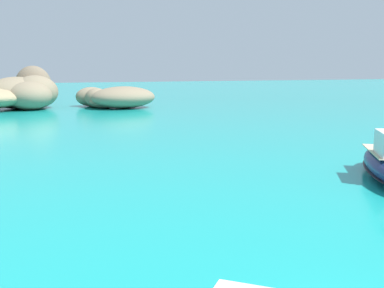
% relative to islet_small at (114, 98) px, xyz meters
% --- Properties ---
extents(islet_small, '(13.06, 12.76, 3.55)m').
position_rel_islet_small_xyz_m(islet_small, '(0.00, 0.00, 0.00)').
color(islet_small, '#84755B').
rests_on(islet_small, ground).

